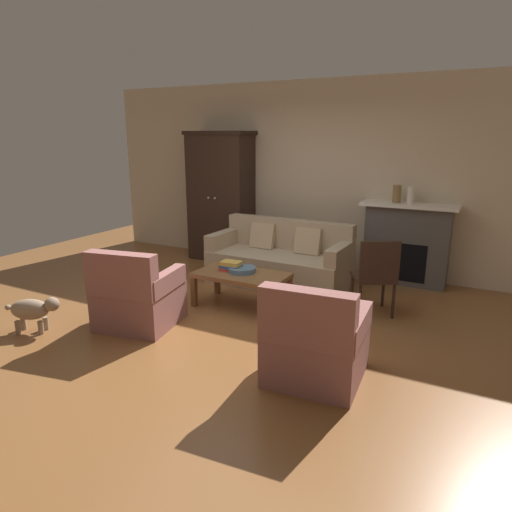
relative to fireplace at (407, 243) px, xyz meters
The scene contains 14 objects.
ground_plane 2.83m from the fireplace, 124.00° to the right, with size 9.60×9.60×0.00m, color brown.
back_wall 1.78m from the fireplace, behind, with size 7.20×0.10×2.80m, color beige.
fireplace is the anchor object (origin of this frame).
armoire 2.99m from the fireplace, behind, with size 1.06×0.57×2.07m.
couch 1.76m from the fireplace, 151.95° to the right, with size 1.94×0.89×0.86m.
coffee_table 2.44m from the fireplace, 130.12° to the right, with size 1.10×0.60×0.42m.
fruit_bowl 2.41m from the fireplace, 131.16° to the right, with size 0.33×0.33×0.06m, color slate.
book_stack 2.51m from the fireplace, 133.54° to the right, with size 0.26×0.19×0.12m.
mantel_vase_bronze 0.69m from the fireplace, behind, with size 0.11×0.11×0.24m, color olive.
mantel_vase_cream 0.66m from the fireplace, 90.00° to the right, with size 0.09×0.09×0.23m, color beige.
armchair_near_left 3.67m from the fireplace, 128.34° to the right, with size 0.90×0.90×0.88m.
armchair_near_right 3.06m from the fireplace, 93.55° to the right, with size 0.83×0.82×0.88m.
side_chair_wooden 1.40m from the fireplace, 93.60° to the right, with size 0.60×0.60×0.90m.
dog 4.71m from the fireplace, 131.76° to the right, with size 0.53×0.36×0.39m.
Camera 1 is at (2.53, -4.03, 2.00)m, focal length 31.76 mm.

